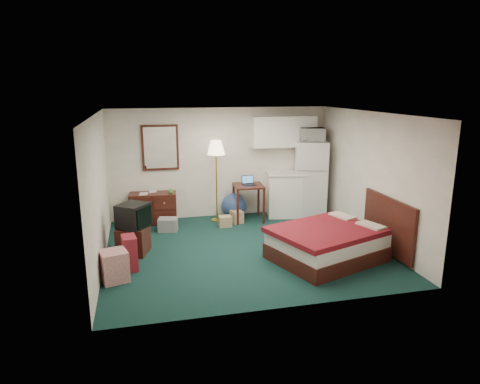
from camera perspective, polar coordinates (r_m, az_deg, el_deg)
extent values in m
cube|color=#123131|center=(8.06, 0.51, -7.60)|extent=(5.00, 4.50, 0.01)
cube|color=beige|center=(7.51, 0.55, 10.43)|extent=(5.00, 4.50, 0.01)
cube|color=beige|center=(9.85, -2.62, 3.91)|extent=(5.00, 0.01, 2.50)
cube|color=beige|center=(5.61, 6.07, -3.85)|extent=(5.00, 0.01, 2.50)
cube|color=beige|center=(7.51, -18.33, 0.07)|extent=(0.01, 4.50, 2.50)
cube|color=beige|center=(8.63, 16.88, 1.90)|extent=(0.01, 4.50, 2.50)
sphere|color=navy|center=(9.83, -0.81, -1.84)|extent=(0.63, 0.63, 0.58)
imported|color=silver|center=(9.87, 9.60, 7.76)|extent=(0.60, 0.41, 0.37)
imported|color=#957B58|center=(9.46, -13.29, 0.40)|extent=(0.18, 0.04, 0.24)
imported|color=#957B58|center=(9.60, -12.03, 0.56)|extent=(0.16, 0.02, 0.21)
imported|color=#4C9F3F|center=(9.42, -9.24, 0.14)|extent=(0.12, 0.10, 0.11)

